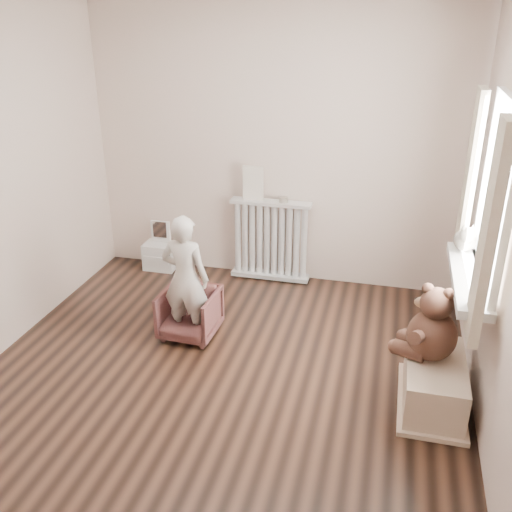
% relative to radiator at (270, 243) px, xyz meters
% --- Properties ---
extents(floor, '(3.60, 3.60, 0.01)m').
position_rel_radiator_xyz_m(floor, '(0.01, -1.68, -0.39)').
color(floor, black).
rests_on(floor, ground).
extents(back_wall, '(3.60, 0.02, 2.60)m').
position_rel_radiator_xyz_m(back_wall, '(0.01, 0.12, 0.91)').
color(back_wall, beige).
rests_on(back_wall, ground).
extents(front_wall, '(3.60, 0.02, 2.60)m').
position_rel_radiator_xyz_m(front_wall, '(0.01, -3.48, 0.91)').
color(front_wall, beige).
rests_on(front_wall, ground).
extents(right_wall, '(0.02, 3.60, 2.60)m').
position_rel_radiator_xyz_m(right_wall, '(1.81, -1.68, 0.91)').
color(right_wall, beige).
rests_on(right_wall, ground).
extents(window, '(0.03, 0.90, 1.10)m').
position_rel_radiator_xyz_m(window, '(1.77, -1.38, 1.06)').
color(window, white).
rests_on(window, right_wall).
extents(window_sill, '(0.22, 1.10, 0.06)m').
position_rel_radiator_xyz_m(window_sill, '(1.68, -1.38, 0.48)').
color(window_sill, silver).
rests_on(window_sill, right_wall).
extents(curtain_left, '(0.06, 0.26, 1.30)m').
position_rel_radiator_xyz_m(curtain_left, '(1.66, -1.95, 1.00)').
color(curtain_left, beige).
rests_on(curtain_left, right_wall).
extents(curtain_right, '(0.06, 0.26, 1.30)m').
position_rel_radiator_xyz_m(curtain_right, '(1.66, -0.81, 1.00)').
color(curtain_right, beige).
rests_on(curtain_right, right_wall).
extents(radiator, '(0.79, 0.15, 0.83)m').
position_rel_radiator_xyz_m(radiator, '(0.00, 0.00, 0.00)').
color(radiator, silver).
rests_on(radiator, floor).
extents(paper_doll, '(0.20, 0.02, 0.33)m').
position_rel_radiator_xyz_m(paper_doll, '(-0.18, 0.00, 0.61)').
color(paper_doll, beige).
rests_on(paper_doll, radiator).
extents(tin_a, '(0.09, 0.09, 0.05)m').
position_rel_radiator_xyz_m(tin_a, '(0.12, 0.00, 0.46)').
color(tin_a, '#A59E8C').
rests_on(tin_a, radiator).
extents(toy_vanity, '(0.33, 0.23, 0.51)m').
position_rel_radiator_xyz_m(toy_vanity, '(-1.17, -0.03, -0.11)').
color(toy_vanity, silver).
rests_on(toy_vanity, floor).
extents(armchair, '(0.47, 0.48, 0.42)m').
position_rel_radiator_xyz_m(armchair, '(-0.41, -1.21, -0.18)').
color(armchair, '#502825').
rests_on(armchair, floor).
extents(child, '(0.40, 0.27, 1.07)m').
position_rel_radiator_xyz_m(child, '(-0.41, -1.26, 0.16)').
color(child, beige).
rests_on(child, armchair).
extents(toy_bench, '(0.39, 0.74, 0.35)m').
position_rel_radiator_xyz_m(toy_bench, '(1.53, -1.65, -0.19)').
color(toy_bench, beige).
rests_on(toy_bench, floor).
extents(teddy_bear, '(0.52, 0.46, 0.53)m').
position_rel_radiator_xyz_m(teddy_bear, '(1.48, -1.60, 0.28)').
color(teddy_bear, '#331D14').
rests_on(teddy_bear, toy_bench).
extents(plush_cat, '(0.23, 0.30, 0.22)m').
position_rel_radiator_xyz_m(plush_cat, '(1.67, -0.98, 0.61)').
color(plush_cat, slate).
rests_on(plush_cat, window_sill).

